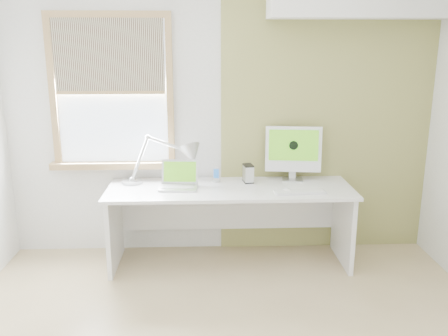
{
  "coord_description": "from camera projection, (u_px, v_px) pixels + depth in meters",
  "views": [
    {
      "loc": [
        -0.15,
        -2.71,
        1.99
      ],
      "look_at": [
        0.0,
        1.05,
        1.0
      ],
      "focal_mm": 38.37,
      "sensor_mm": 36.0,
      "label": 1
    }
  ],
  "objects": [
    {
      "name": "room",
      "position": [
        231.0,
        164.0,
        2.8
      ],
      "size": [
        4.04,
        3.54,
        2.64
      ],
      "color": "tan",
      "rests_on": "ground"
    },
    {
      "name": "accent_wall",
      "position": [
        326.0,
        118.0,
        4.53
      ],
      "size": [
        2.0,
        0.02,
        2.6
      ],
      "primitive_type": "cube",
      "color": "#98904A",
      "rests_on": "room"
    },
    {
      "name": "window",
      "position": [
        112.0,
        93.0,
        4.36
      ],
      "size": [
        1.2,
        0.14,
        1.42
      ],
      "color": "olive",
      "rests_on": "room"
    },
    {
      "name": "desk",
      "position": [
        230.0,
        206.0,
        4.4
      ],
      "size": [
        2.2,
        0.7,
        0.73
      ],
      "color": "white",
      "rests_on": "room"
    },
    {
      "name": "desk_lamp",
      "position": [
        180.0,
        158.0,
        4.39
      ],
      "size": [
        0.81,
        0.32,
        0.45
      ],
      "color": "#B6B9BB",
      "rests_on": "desk"
    },
    {
      "name": "laptop",
      "position": [
        179.0,
        181.0,
        4.29
      ],
      "size": [
        0.35,
        0.29,
        0.23
      ],
      "color": "#B6B9BB",
      "rests_on": "desk"
    },
    {
      "name": "phone_dock",
      "position": [
        216.0,
        178.0,
        4.46
      ],
      "size": [
        0.09,
        0.09,
        0.14
      ],
      "color": "#B6B9BB",
      "rests_on": "desk"
    },
    {
      "name": "external_drive",
      "position": [
        248.0,
        173.0,
        4.44
      ],
      "size": [
        0.1,
        0.14,
        0.17
      ],
      "color": "#B6B9BB",
      "rests_on": "desk"
    },
    {
      "name": "imac",
      "position": [
        293.0,
        150.0,
        4.47
      ],
      "size": [
        0.53,
        0.19,
        0.51
      ],
      "color": "#B6B9BB",
      "rests_on": "desk"
    },
    {
      "name": "keyboard",
      "position": [
        300.0,
        192.0,
        4.13
      ],
      "size": [
        0.45,
        0.15,
        0.02
      ],
      "color": "white",
      "rests_on": "desk"
    },
    {
      "name": "mouse",
      "position": [
        287.0,
        190.0,
        4.17
      ],
      "size": [
        0.09,
        0.12,
        0.03
      ],
      "primitive_type": "ellipsoid",
      "rotation": [
        0.0,
        0.0,
        0.24
      ],
      "color": "white",
      "rests_on": "desk"
    }
  ]
}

